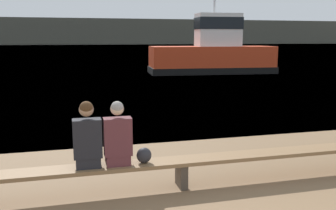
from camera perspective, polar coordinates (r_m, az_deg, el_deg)
water_surface at (r=128.24m, az=-13.74°, el=8.84°), size 240.00×240.00×0.00m
far_shoreline at (r=143.72m, az=-13.93°, el=10.80°), size 600.00×12.00×9.29m
bench_main at (r=6.16m, az=2.08°, el=-8.95°), size 8.23×0.43×0.47m
person_left at (r=5.77m, az=-12.19°, el=-4.99°), size 0.42×0.39×1.03m
person_right at (r=5.81m, az=-7.68°, el=-4.94°), size 0.42×0.38×1.01m
shopping_bag at (r=5.94m, az=-3.68°, el=-7.66°), size 0.24×0.20×0.25m
tugboat_red at (r=26.27m, az=6.85°, el=7.65°), size 8.81×3.61×6.16m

